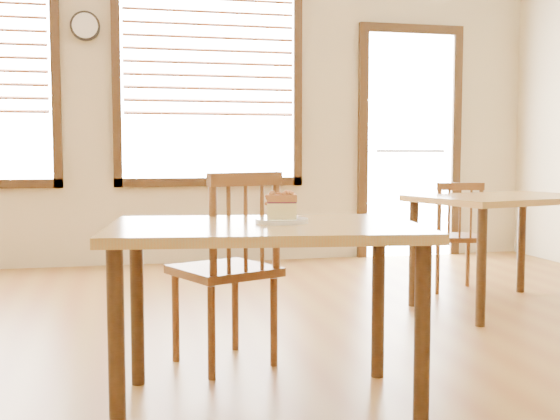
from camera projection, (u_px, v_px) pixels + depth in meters
name	position (u px, v px, depth m)	size (l,w,h in m)	color
window_right	(209.00, 68.00, 6.47)	(1.76, 0.10, 1.96)	white
entry_door	(410.00, 136.00, 6.98)	(1.08, 0.06, 2.29)	white
wall_clock	(85.00, 26.00, 6.19)	(0.26, 0.05, 0.26)	black
cafe_table_main	(265.00, 248.00, 2.80)	(1.33, 0.97, 0.75)	#A48340
cafe_chair_main	(228.00, 268.00, 3.37)	(0.57, 0.57, 0.95)	brown
cafe_table_second	(505.00, 211.00, 4.65)	(1.32, 1.05, 0.75)	#A48340
cafe_chair_second	(455.00, 236.00, 5.21)	(0.45, 0.45, 0.83)	brown
plate	(282.00, 221.00, 2.84)	(0.22, 0.22, 0.02)	white
cake_slice	(281.00, 205.00, 2.84)	(0.14, 0.11, 0.11)	#F6E78B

